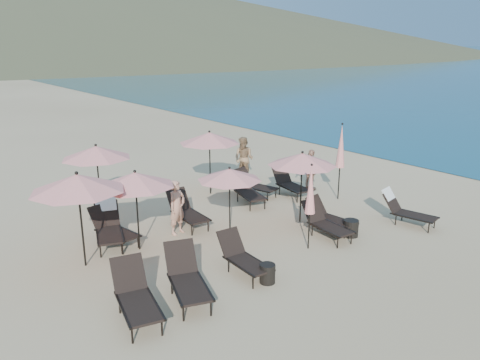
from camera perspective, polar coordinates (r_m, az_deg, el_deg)
ground at (r=13.32m, az=9.43°, el=-7.87°), size 800.00×800.00×0.00m
volcanic_headland at (r=321.78m, az=-23.90°, el=18.62°), size 690.00×690.00×55.00m
lounger_0 at (r=9.98m, az=-12.61°, el=-13.56°), size 1.05×1.92×1.05m
lounger_1 at (r=10.47m, az=-6.49°, el=-11.71°), size 1.22×1.97×1.06m
lounger_2 at (r=11.47m, az=0.34°, el=-9.33°), size 0.67×1.64×0.93m
lounger_3 at (r=13.75m, az=10.37°, el=-5.09°), size 0.75×1.71×0.96m
lounger_4 at (r=14.34m, az=10.83°, el=-4.32°), size 0.76×1.63×0.91m
lounger_5 at (r=15.34m, az=19.44°, el=-3.32°), size 0.95×1.76×1.04m
lounger_6 at (r=13.61m, az=-15.26°, el=-5.64°), size 0.94×1.77×0.97m
lounger_7 at (r=13.64m, az=-15.78°, el=-5.18°), size 1.21×1.97×1.16m
lounger_8 at (r=14.49m, az=-6.53°, el=-3.73°), size 0.76×1.79×1.01m
lounger_9 at (r=16.39m, az=0.94°, el=-1.24°), size 1.07×1.86×1.01m
lounger_10 at (r=17.24m, az=1.81°, el=-0.47°), size 1.01×1.75×0.95m
lounger_11 at (r=17.31m, az=6.12°, el=-0.39°), size 0.86×1.81×1.00m
umbrella_open_0 at (r=12.53m, az=-12.65°, el=0.07°), size 2.09×2.09×2.25m
umbrella_open_1 at (r=13.42m, az=-1.29°, el=0.67°), size 1.88×1.88×2.02m
umbrella_open_2 at (r=14.35m, az=7.59°, el=2.50°), size 2.12×2.12×2.28m
umbrella_open_3 at (r=15.54m, az=-17.13°, el=3.25°), size 2.20×2.20×2.37m
umbrella_open_4 at (r=17.08m, az=-3.74°, el=5.14°), size 2.23×2.23×2.40m
umbrella_open_5 at (r=11.89m, az=-19.21°, el=-0.32°), size 2.30×2.30×2.47m
umbrella_closed_0 at (r=12.51m, az=8.60°, el=-1.25°), size 0.28×0.28×2.40m
umbrella_closed_1 at (r=16.83m, az=12.21°, el=3.99°), size 0.32×0.32×2.77m
side_table_0 at (r=11.15m, az=3.37°, el=-11.31°), size 0.37×0.37×0.47m
side_table_1 at (r=14.03m, az=13.36°, el=-5.72°), size 0.44×0.44×0.49m
beachgoer_a at (r=13.78m, az=-7.67°, el=-3.31°), size 0.68×0.54×1.63m
beachgoer_b at (r=19.17m, az=0.48°, el=2.63°), size 0.95×1.05×1.77m
beachgoer_c at (r=17.96m, az=8.65°, el=1.20°), size 0.58×0.99×1.59m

